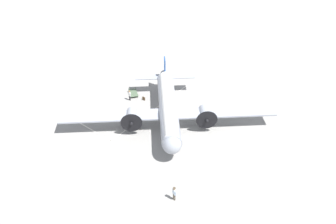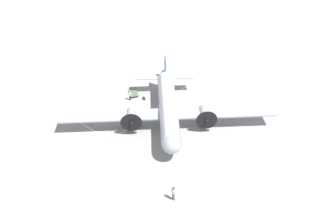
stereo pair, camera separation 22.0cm
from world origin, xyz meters
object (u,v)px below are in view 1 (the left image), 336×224
(airliner_main, at_px, (168,108))
(baggage_cart, at_px, (133,93))
(crew_foreground, at_px, (174,192))
(suitcase_near_door, at_px, (144,98))
(passenger_boarding, at_px, (130,94))

(airliner_main, bearing_deg, baggage_cart, -146.15)
(crew_foreground, distance_m, suitcase_near_door, 18.38)
(crew_foreground, xyz_separation_m, baggage_cart, (-16.36, 11.75, -0.81))
(crew_foreground, bearing_deg, suitcase_near_door, 158.06)
(crew_foreground, relative_size, suitcase_near_door, 3.19)
(suitcase_near_door, height_order, baggage_cart, baggage_cart)
(airliner_main, relative_size, baggage_cart, 9.43)
(airliner_main, height_order, suitcase_near_door, airliner_main)
(crew_foreground, xyz_separation_m, suitcase_near_door, (-14.21, 11.62, -0.83))
(crew_foreground, bearing_deg, passenger_boarding, 164.01)
(crew_foreground, distance_m, passenger_boarding, 18.87)
(suitcase_near_door, bearing_deg, passenger_boarding, -141.08)
(airliner_main, xyz_separation_m, baggage_cart, (-8.25, 2.21, -2.10))
(airliner_main, xyz_separation_m, suitcase_near_door, (-6.10, 2.08, -2.12))
(passenger_boarding, bearing_deg, baggage_cart, 125.77)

